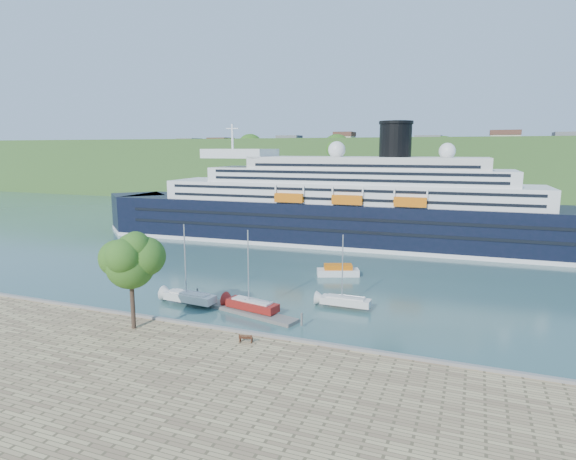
# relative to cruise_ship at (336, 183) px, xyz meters

# --- Properties ---
(ground) EXTENTS (400.00, 400.00, 0.00)m
(ground) POSITION_rel_cruise_ship_xyz_m (0.67, -56.11, -12.95)
(ground) COLOR #2D504F
(ground) RESTS_ON ground
(far_hillside) EXTENTS (400.00, 50.00, 24.00)m
(far_hillside) POSITION_rel_cruise_ship_xyz_m (0.67, 88.89, -0.95)
(far_hillside) COLOR #375923
(far_hillside) RESTS_ON ground
(quay_coping) EXTENTS (220.00, 0.50, 0.30)m
(quay_coping) POSITION_rel_cruise_ship_xyz_m (0.67, -56.31, -11.80)
(quay_coping) COLOR slate
(quay_coping) RESTS_ON promenade
(cruise_ship) EXTENTS (115.92, 21.78, 25.89)m
(cruise_ship) POSITION_rel_cruise_ship_xyz_m (0.00, 0.00, 0.00)
(cruise_ship) COLOR black
(cruise_ship) RESTS_ON ground
(park_bench) EXTENTS (1.55, 0.87, 0.94)m
(park_bench) POSITION_rel_cruise_ship_xyz_m (7.28, -58.45, -11.48)
(park_bench) COLOR #4E2816
(park_bench) RESTS_ON promenade
(promenade_tree) EXTENTS (7.03, 7.03, 11.65)m
(promenade_tree) POSITION_rel_cruise_ship_xyz_m (-5.84, -59.45, -6.12)
(promenade_tree) COLOR #2C5917
(promenade_tree) RESTS_ON promenade
(floating_pontoon) EXTENTS (19.15, 6.97, 0.43)m
(floating_pontoon) POSITION_rel_cruise_ship_xyz_m (-0.07, -47.45, -12.73)
(floating_pontoon) COLOR slate
(floating_pontoon) RESTS_ON ground
(sailboat_white_near) EXTENTS (8.08, 2.82, 10.24)m
(sailboat_white_near) POSITION_rel_cruise_ship_xyz_m (-6.14, -47.96, -7.83)
(sailboat_white_near) COLOR silver
(sailboat_white_near) RESTS_ON ground
(sailboat_red) EXTENTS (8.03, 3.62, 10.03)m
(sailboat_red) POSITION_rel_cruise_ship_xyz_m (2.83, -47.74, -7.93)
(sailboat_red) COLOR maroon
(sailboat_red) RESTS_ON ground
(sailboat_white_far) EXTENTS (7.12, 2.01, 9.18)m
(sailboat_white_far) POSITION_rel_cruise_ship_xyz_m (13.26, -41.77, -8.35)
(sailboat_white_far) COLOR silver
(sailboat_white_far) RESTS_ON ground
(tender_launch) EXTENTS (7.17, 4.66, 1.88)m
(tender_launch) POSITION_rel_cruise_ship_xyz_m (7.99, -26.48, -12.01)
(tender_launch) COLOR orange
(tender_launch) RESTS_ON ground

